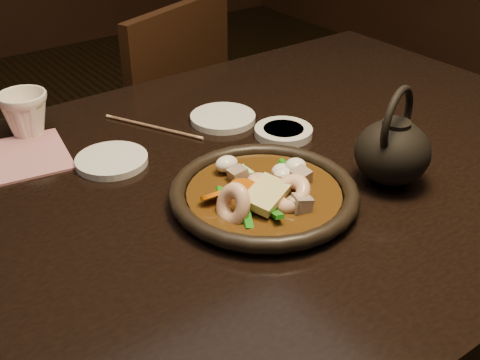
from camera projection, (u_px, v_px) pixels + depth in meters
table at (192, 235)px, 0.97m from camera, size 1.60×0.90×0.75m
chair at (152, 139)px, 1.70m from camera, size 0.53×0.53×0.86m
plate at (264, 194)px, 0.90m from camera, size 0.29×0.29×0.03m
stirfry at (264, 192)px, 0.89m from camera, size 0.19×0.18×0.07m
soy_dish at (283, 132)px, 1.10m from camera, size 0.11×0.11×0.01m
saucer_left at (112, 160)px, 1.01m from camera, size 0.12×0.12×0.01m
saucer_right at (223, 118)px, 1.15m from camera, size 0.12×0.12×0.01m
tea_cup at (25, 113)px, 1.08m from camera, size 0.10×0.09×0.09m
chopsticks at (153, 127)px, 1.12m from camera, size 0.10×0.19×0.01m
napkin at (18, 158)px, 1.02m from camera, size 0.19×0.19×0.00m
teapot at (393, 149)px, 0.93m from camera, size 0.14×0.12×0.16m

